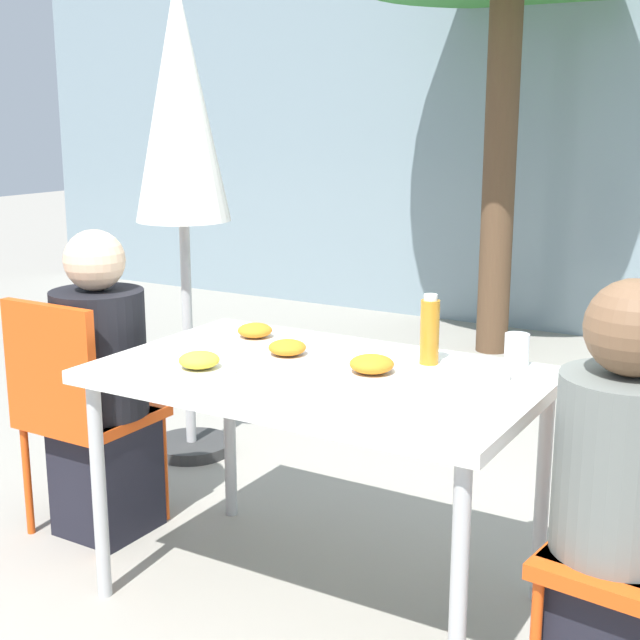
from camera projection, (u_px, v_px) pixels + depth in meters
ground_plane at (320, 596)px, 2.79m from camera, size 24.00×24.00×0.00m
building_facade at (628, 110)px, 5.71m from camera, size 10.00×0.20×3.00m
dining_table at (320, 390)px, 2.64m from camera, size 1.29×0.79×0.74m
chair_left at (75, 400)px, 3.09m from camera, size 0.40×0.40×0.87m
person_left at (102, 393)px, 3.13m from camera, size 0.32×0.32×1.10m
person_right at (619, 517)px, 2.14m from camera, size 0.32×0.32×1.11m
closed_umbrella at (180, 117)px, 3.65m from camera, size 0.40×0.40×2.03m
plate_0 at (287, 352)px, 2.73m from camera, size 0.21×0.21×0.06m
plate_1 at (255, 335)px, 2.95m from camera, size 0.21×0.21×0.06m
plate_2 at (372, 369)px, 2.54m from camera, size 0.23×0.23×0.07m
plate_3 at (199, 365)px, 2.59m from camera, size 0.22×0.22×0.06m
bottle at (430, 331)px, 2.66m from camera, size 0.06×0.06×0.21m
drinking_cup at (517, 350)px, 2.65m from camera, size 0.07×0.07×0.10m
salad_bowl at (475, 371)px, 2.53m from camera, size 0.20×0.20×0.05m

